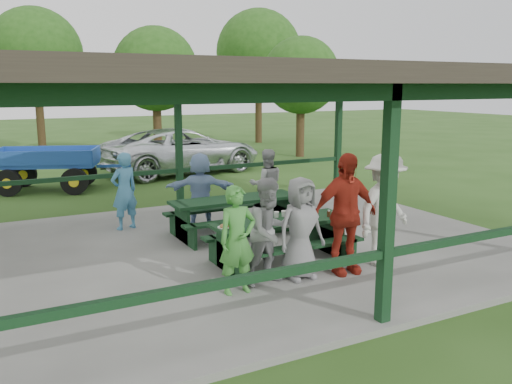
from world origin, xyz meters
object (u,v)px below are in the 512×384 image
picnic_table_far (235,211)px  contestant_grey_left (270,231)px  contestant_white_fedora (384,210)px  picnic_table_near (282,236)px  contestant_grey_mid (301,228)px  spectator_blue (124,191)px  spectator_lblue (200,190)px  contestant_green (237,240)px  spectator_grey (267,184)px  contestant_red (345,214)px  pickup_truck (182,150)px  farm_trailer (48,168)px

picnic_table_far → contestant_grey_left: size_ratio=1.60×
contestant_white_fedora → contestant_grey_left: bearing=160.5°
picnic_table_near → contestant_grey_mid: (-0.12, -0.77, 0.34)m
contestant_grey_mid → spectator_blue: bearing=109.7°
spectator_blue → contestant_white_fedora: bearing=110.7°
picnic_table_far → spectator_lblue: spectator_lblue is taller
contestant_green → spectator_grey: size_ratio=1.00×
spectator_blue → contestant_red: bearing=103.1°
picnic_table_near → spectator_blue: spectator_blue is taller
contestant_red → spectator_grey: bearing=84.9°
spectator_grey → pickup_truck: (0.83, 7.72, -0.10)m
contestant_grey_left → farm_trailer: bearing=92.5°
contestant_red → spectator_blue: 4.96m
spectator_grey → farm_trailer: spectator_grey is taller
contestant_grey_left → picnic_table_near: bearing=40.6°
picnic_table_near → spectator_lblue: 2.91m
pickup_truck → contestant_grey_left: bearing=157.2°
contestant_green → contestant_white_fedora: 2.70m
picnic_table_near → spectator_lblue: (-0.32, 2.88, 0.33)m
farm_trailer → picnic_table_far: bearing=-48.8°
picnic_table_far → contestant_red: 2.97m
contestant_grey_mid → spectator_grey: contestant_grey_mid is taller
contestant_grey_left → contestant_white_fedora: 2.11m
contestant_grey_mid → spectator_lblue: contestant_grey_mid is taller
contestant_grey_mid → contestant_white_fedora: 1.58m
picnic_table_near → contestant_green: bearing=-145.4°
contestant_red → contestant_white_fedora: contestant_white_fedora is taller
picnic_table_near → contestant_grey_mid: contestant_grey_mid is taller
contestant_green → picnic_table_far: bearing=64.8°
contestant_red → contestant_white_fedora: bearing=4.3°
spectator_lblue → picnic_table_far: bearing=136.1°
contestant_white_fedora → farm_trailer: contestant_white_fedora is taller
picnic_table_near → spectator_grey: 3.08m
contestant_red → pickup_truck: size_ratio=0.34×
farm_trailer → spectator_grey: bearing=-38.3°
spectator_lblue → spectator_blue: bearing=0.9°
spectator_lblue → contestant_green: bearing=97.8°
contestant_grey_left → spectator_blue: (-1.14, 4.20, -0.01)m
picnic_table_far → spectator_lblue: (-0.39, 0.88, 0.32)m
contestant_red → spectator_lblue: (-0.96, 3.75, -0.17)m
picnic_table_near → pickup_truck: (2.07, 10.52, 0.22)m
contestant_red → farm_trailer: (-3.25, 10.07, -0.40)m
contestant_red → spectator_grey: (0.60, 3.67, -0.18)m
contestant_green → spectator_blue: bearing=96.9°
spectator_grey → picnic_table_far: bearing=49.6°
contestant_white_fedora → spectator_grey: contestant_white_fedora is taller
contestant_grey_left → farm_trailer: size_ratio=0.42×
contestant_grey_mid → spectator_blue: (-1.67, 4.21, 0.01)m
contestant_white_fedora → spectator_blue: size_ratio=1.20×
contestant_green → contestant_grey_mid: (1.13, 0.08, 0.01)m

